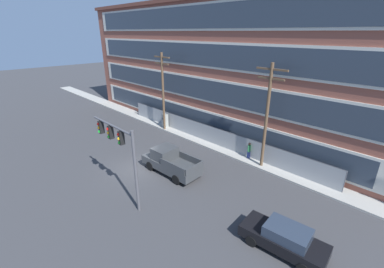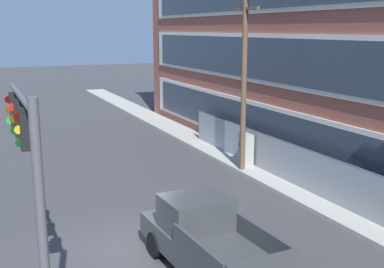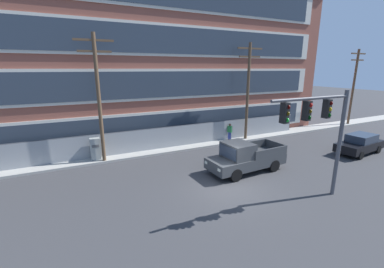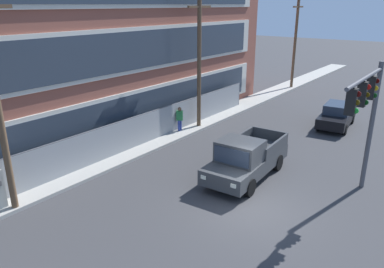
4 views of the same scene
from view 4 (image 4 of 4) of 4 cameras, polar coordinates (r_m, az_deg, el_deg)
name	(u,v)px [view 4 (image 4 of 4)]	position (r m, az deg, el deg)	size (l,w,h in m)	color
ground_plane	(250,209)	(15.55, 8.90, -11.23)	(160.00, 160.00, 0.00)	#38383A
sidewalk_building_side	(111,159)	(20.19, -12.18, -3.79)	(80.00, 1.98, 0.16)	#9E9B93
chain_link_fence	(116,140)	(20.31, -11.53, -0.86)	(26.17, 0.06, 1.93)	gray
traffic_signal_mast	(367,106)	(15.88, 25.06, 3.86)	(4.99, 0.43, 5.63)	#4C4C51
pickup_truck_dark_grey	(245,159)	(17.67, 8.15, -3.81)	(5.46, 2.34, 2.06)	#383A3D
sedan_black	(337,115)	(26.83, 21.22, 2.71)	(4.62, 2.19, 1.56)	black
utility_pole_midblock	(199,53)	(23.92, 1.11, 12.26)	(2.63, 0.26, 8.86)	brown
utility_pole_far_east	(295,37)	(37.38, 15.49, 13.99)	(2.47, 0.26, 8.78)	brown
pedestrian_near_cabinet	(180,118)	(23.73, -1.89, 2.43)	(0.42, 0.47, 1.69)	navy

